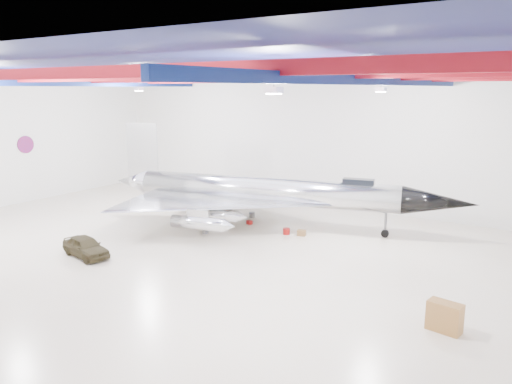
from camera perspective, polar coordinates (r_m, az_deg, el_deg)
The scene contains 16 objects.
floor at distance 32.06m, azimuth -7.83°, elevation -6.06°, with size 40.00×40.00×0.00m, color beige.
wall_back at distance 43.13m, azimuth 5.24°, elevation 6.06°, with size 40.00×40.00×0.00m, color silver.
wall_left at distance 46.49m, azimuth -27.02°, elevation 5.24°, with size 30.00×30.00×0.00m, color silver.
ceiling at distance 30.56m, azimuth -8.43°, elevation 13.98°, with size 40.00×40.00×0.00m, color #0A0F38.
ceiling_structure at distance 30.54m, azimuth -8.39°, elevation 12.71°, with size 39.50×29.50×1.08m.
wall_roundel at distance 47.50m, azimuth -24.84°, elevation 4.94°, with size 1.50×1.50×0.10m, color #B21414.
jet_aircraft at distance 35.53m, azimuth 0.92°, elevation -0.25°, with size 25.93×18.31×7.18m.
jeep at distance 31.19m, azimuth -18.88°, elevation -5.93°, with size 1.46×3.62×1.23m, color #352E1A.
desk at distance 22.33m, azimuth 20.75°, elevation -13.20°, with size 1.36×0.68×1.25m, color brown.
crate_ply at distance 37.11m, azimuth -6.17°, elevation -3.22°, with size 0.57×0.46×0.40m, color olive.
toolbox_red at distance 36.58m, azimuth -0.76°, elevation -3.48°, with size 0.39×0.31×0.27m, color maroon.
engine_drum at distance 34.47m, azimuth -5.82°, elevation -4.39°, with size 0.44×0.44×0.39m, color #59595B.
parts_bin at distance 33.90m, azimuth 5.23°, elevation -4.67°, with size 0.54×0.44×0.38m, color olive.
crate_small at distance 40.55m, azimuth -7.44°, elevation -2.05°, with size 0.40×0.32×0.28m, color #59595B.
tool_chest at distance 34.11m, azimuth 3.50°, elevation -4.50°, with size 0.48×0.48×0.43m, color maroon.
spares_box at distance 38.44m, azimuth -0.47°, elevation -2.62°, with size 0.45×0.45×0.41m, color #59595B.
Camera 1 is at (20.28, -22.83, 9.77)m, focal length 35.00 mm.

